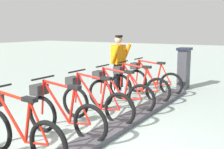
{
  "coord_description": "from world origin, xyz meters",
  "views": [
    {
      "loc": [
        -2.49,
        3.16,
        1.84
      ],
      "look_at": [
        0.5,
        -1.71,
        0.9
      ],
      "focal_mm": 44.47,
      "sensor_mm": 36.0,
      "label": 1
    }
  ],
  "objects_px": {
    "bike_docked_1": "(136,85)",
    "bike_docked_3": "(93,101)",
    "bike_docked_2": "(117,92)",
    "worker_near_rack": "(119,61)",
    "payment_kiosk": "(184,68)",
    "bike_docked_0": "(151,79)",
    "bike_docked_5": "(17,130)",
    "bike_docked_4": "(61,113)"
  },
  "relations": [
    {
      "from": "bike_docked_1",
      "to": "bike_docked_3",
      "type": "xyz_separation_m",
      "value": [
        0.0,
        1.88,
        0.0
      ]
    },
    {
      "from": "bike_docked_2",
      "to": "worker_near_rack",
      "type": "xyz_separation_m",
      "value": [
        1.02,
        -1.8,
        0.48
      ]
    },
    {
      "from": "payment_kiosk",
      "to": "bike_docked_0",
      "type": "relative_size",
      "value": 0.74
    },
    {
      "from": "bike_docked_3",
      "to": "bike_docked_5",
      "type": "relative_size",
      "value": 1.0
    },
    {
      "from": "payment_kiosk",
      "to": "worker_near_rack",
      "type": "relative_size",
      "value": 0.77
    },
    {
      "from": "bike_docked_0",
      "to": "bike_docked_1",
      "type": "height_order",
      "value": "same"
    },
    {
      "from": "payment_kiosk",
      "to": "bike_docked_2",
      "type": "distance_m",
      "value": 3.13
    },
    {
      "from": "bike_docked_2",
      "to": "worker_near_rack",
      "type": "distance_m",
      "value": 2.12
    },
    {
      "from": "bike_docked_0",
      "to": "bike_docked_3",
      "type": "relative_size",
      "value": 1.0
    },
    {
      "from": "payment_kiosk",
      "to": "bike_docked_4",
      "type": "bearing_deg",
      "value": 83.4
    },
    {
      "from": "worker_near_rack",
      "to": "bike_docked_5",
      "type": "bearing_deg",
      "value": 102.41
    },
    {
      "from": "payment_kiosk",
      "to": "bike_docked_4",
      "type": "relative_size",
      "value": 0.74
    },
    {
      "from": "payment_kiosk",
      "to": "bike_docked_1",
      "type": "bearing_deg",
      "value": 74.95
    },
    {
      "from": "bike_docked_2",
      "to": "bike_docked_3",
      "type": "height_order",
      "value": "same"
    },
    {
      "from": "bike_docked_0",
      "to": "bike_docked_5",
      "type": "distance_m",
      "value": 4.7
    },
    {
      "from": "bike_docked_1",
      "to": "worker_near_rack",
      "type": "distance_m",
      "value": 1.41
    },
    {
      "from": "bike_docked_2",
      "to": "bike_docked_3",
      "type": "distance_m",
      "value": 0.94
    },
    {
      "from": "bike_docked_1",
      "to": "bike_docked_2",
      "type": "height_order",
      "value": "same"
    },
    {
      "from": "payment_kiosk",
      "to": "worker_near_rack",
      "type": "height_order",
      "value": "worker_near_rack"
    },
    {
      "from": "bike_docked_0",
      "to": "bike_docked_2",
      "type": "height_order",
      "value": "same"
    },
    {
      "from": "bike_docked_1",
      "to": "bike_docked_3",
      "type": "height_order",
      "value": "same"
    },
    {
      "from": "bike_docked_1",
      "to": "bike_docked_3",
      "type": "distance_m",
      "value": 1.88
    },
    {
      "from": "payment_kiosk",
      "to": "bike_docked_4",
      "type": "distance_m",
      "value": 4.98
    },
    {
      "from": "bike_docked_3",
      "to": "bike_docked_4",
      "type": "height_order",
      "value": "same"
    },
    {
      "from": "bike_docked_0",
      "to": "bike_docked_4",
      "type": "relative_size",
      "value": 1.0
    },
    {
      "from": "bike_docked_1",
      "to": "bike_docked_4",
      "type": "xyz_separation_m",
      "value": [
        0.0,
        2.82,
        0.0
      ]
    },
    {
      "from": "bike_docked_2",
      "to": "bike_docked_5",
      "type": "distance_m",
      "value": 2.82
    },
    {
      "from": "bike_docked_4",
      "to": "bike_docked_3",
      "type": "bearing_deg",
      "value": -90.0
    },
    {
      "from": "bike_docked_1",
      "to": "bike_docked_4",
      "type": "bearing_deg",
      "value": 90.0
    },
    {
      "from": "bike_docked_3",
      "to": "worker_near_rack",
      "type": "height_order",
      "value": "worker_near_rack"
    },
    {
      "from": "bike_docked_1",
      "to": "bike_docked_2",
      "type": "distance_m",
      "value": 0.94
    },
    {
      "from": "payment_kiosk",
      "to": "worker_near_rack",
      "type": "xyz_separation_m",
      "value": [
        1.59,
        1.27,
        0.24
      ]
    },
    {
      "from": "bike_docked_0",
      "to": "bike_docked_3",
      "type": "height_order",
      "value": "same"
    },
    {
      "from": "bike_docked_5",
      "to": "payment_kiosk",
      "type": "bearing_deg",
      "value": -95.55
    },
    {
      "from": "payment_kiosk",
      "to": "bike_docked_1",
      "type": "relative_size",
      "value": 0.74
    },
    {
      "from": "bike_docked_0",
      "to": "worker_near_rack",
      "type": "xyz_separation_m",
      "value": [
        1.02,
        0.08,
        0.48
      ]
    },
    {
      "from": "bike_docked_1",
      "to": "bike_docked_2",
      "type": "xyz_separation_m",
      "value": [
        0.0,
        0.94,
        0.0
      ]
    },
    {
      "from": "bike_docked_2",
      "to": "bike_docked_5",
      "type": "bearing_deg",
      "value": 90.0
    },
    {
      "from": "bike_docked_2",
      "to": "bike_docked_3",
      "type": "xyz_separation_m",
      "value": [
        0.0,
        0.94,
        0.0
      ]
    },
    {
      "from": "bike_docked_1",
      "to": "bike_docked_5",
      "type": "relative_size",
      "value": 1.0
    },
    {
      "from": "payment_kiosk",
      "to": "bike_docked_5",
      "type": "bearing_deg",
      "value": 84.45
    },
    {
      "from": "bike_docked_0",
      "to": "bike_docked_1",
      "type": "xyz_separation_m",
      "value": [
        0.0,
        0.94,
        0.0
      ]
    }
  ]
}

